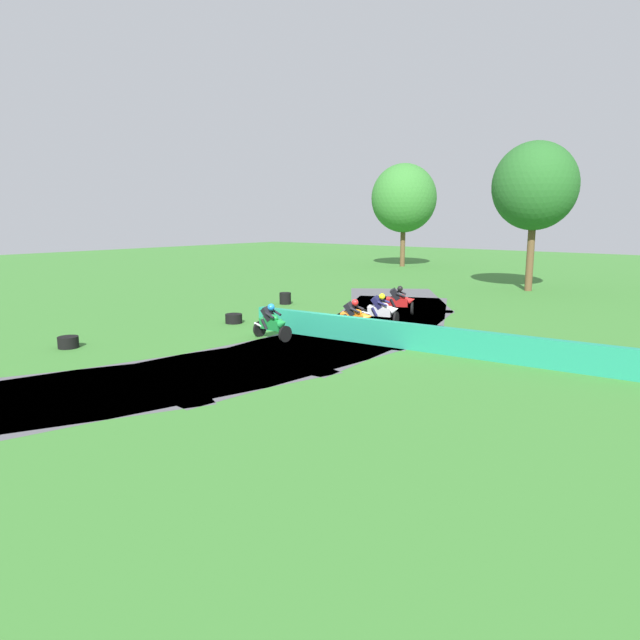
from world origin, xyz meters
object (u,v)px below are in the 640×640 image
object	(u,v)px
motorcycle_lead_green	(272,322)
tire_stack_mid_b	(285,298)
motorcycle_trailing_white	(381,310)
motorcycle_chase_orange	(355,317)
motorcycle_fourth_red	(399,301)
tire_stack_near	(68,342)
tire_stack_mid_a	(234,319)

from	to	relation	value
motorcycle_lead_green	tire_stack_mid_b	bearing A→B (deg)	129.23
tire_stack_mid_b	motorcycle_trailing_white	bearing A→B (deg)	-13.88
motorcycle_chase_orange	motorcycle_fourth_red	bearing A→B (deg)	101.00
motorcycle_fourth_red	tire_stack_near	size ratio (longest dim) A/B	2.45
tire_stack_mid_b	motorcycle_lead_green	bearing A→B (deg)	-50.77
motorcycle_chase_orange	motorcycle_trailing_white	bearing A→B (deg)	94.01
motorcycle_fourth_red	tire_stack_mid_b	world-z (taller)	motorcycle_fourth_red
motorcycle_trailing_white	tire_stack_near	distance (m)	12.16
tire_stack_mid_b	tire_stack_near	bearing A→B (deg)	-85.61
motorcycle_lead_green	tire_stack_mid_a	bearing A→B (deg)	158.91
tire_stack_mid_b	motorcycle_chase_orange	bearing A→B (deg)	-28.30
motorcycle_chase_orange	tire_stack_mid_b	size ratio (longest dim) A/B	2.82
motorcycle_fourth_red	tire_stack_mid_b	size ratio (longest dim) A/B	2.86
motorcycle_lead_green	motorcycle_trailing_white	bearing A→B (deg)	73.27
motorcycle_lead_green	tire_stack_near	distance (m)	7.14
motorcycle_fourth_red	tire_stack_mid_b	xyz separation A→B (m)	(-6.28, -0.95, -0.35)
motorcycle_trailing_white	motorcycle_fourth_red	bearing A→B (deg)	106.33
tire_stack_mid_a	tire_stack_mid_b	size ratio (longest dim) A/B	1.20
motorcycle_lead_green	motorcycle_trailing_white	size ratio (longest dim) A/B	0.99
tire_stack_mid_a	tire_stack_mid_b	distance (m)	5.75
motorcycle_chase_orange	tire_stack_near	bearing A→B (deg)	-126.95
motorcycle_chase_orange	tire_stack_mid_b	xyz separation A→B (m)	(-7.22, 3.89, -0.35)
motorcycle_lead_green	motorcycle_fourth_red	xyz separation A→B (m)	(0.73, 7.75, -0.01)
motorcycle_fourth_red	tire_stack_near	distance (m)	14.23
motorcycle_chase_orange	motorcycle_trailing_white	xyz separation A→B (m)	(-0.15, 2.14, -0.00)
tire_stack_near	tire_stack_mid_a	world-z (taller)	same
motorcycle_fourth_red	tire_stack_near	world-z (taller)	motorcycle_fourth_red
motorcycle_fourth_red	tire_stack_mid_a	xyz separation A→B (m)	(-4.34, -6.36, -0.45)
motorcycle_lead_green	tire_stack_mid_b	xyz separation A→B (m)	(-5.55, 6.80, -0.36)
tire_stack_near	tire_stack_mid_a	distance (m)	6.90
motorcycle_chase_orange	motorcycle_fourth_red	distance (m)	4.93
motorcycle_lead_green	motorcycle_trailing_white	distance (m)	5.28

